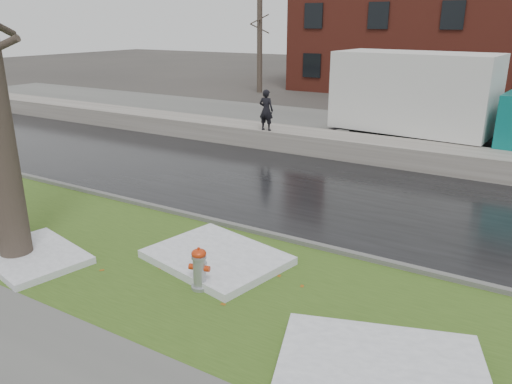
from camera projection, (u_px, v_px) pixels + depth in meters
The scene contains 16 objects.
ground at pixel (219, 247), 10.84m from camera, with size 120.00×120.00×0.00m, color #47423D.
verge at pixel (182, 270), 9.82m from camera, with size 60.00×4.50×0.04m, color #38531B.
sidewalk at pixel (7, 381), 6.77m from camera, with size 60.00×3.00×0.05m, color slate.
road at pixel (308, 190), 14.48m from camera, with size 60.00×7.00×0.03m, color black.
parking_lot at pixel (393, 136), 21.37m from camera, with size 60.00×9.00×0.03m, color slate.
curb at pixel (243, 229), 11.62m from camera, with size 60.00×0.15×0.14m, color slate.
snowbank at pixel (359, 148), 17.77m from camera, with size 60.00×1.60×0.75m, color #A59F97.
brick_building at pixel (506, 16), 32.56m from camera, with size 26.00×12.00×10.00m, color maroon.
bg_tree_left at pixel (260, 42), 33.44m from camera, with size 1.40×1.62×6.50m.
bg_tree_center at pixel (366, 42), 33.76m from camera, with size 1.40×1.62×6.50m.
fire_hydrant at pixel (199, 267), 8.95m from camera, with size 0.41×0.37×0.82m.
box_truck at pixel (445, 102), 17.82m from camera, with size 10.93×3.27×3.61m.
worker at pixel (266, 110), 18.61m from camera, with size 0.56×0.37×1.53m, color black.
snow_patch_near at pixel (217, 257), 10.11m from camera, with size 2.60×2.00×0.16m, color white.
snow_patch_far at pixel (33, 256), 10.18m from camera, with size 2.20×1.60×0.14m, color white.
snow_patch_side at pixel (381, 366), 6.90m from camera, with size 2.80×1.80×0.18m, color white.
Camera 1 is at (5.78, -8.03, 4.65)m, focal length 35.00 mm.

